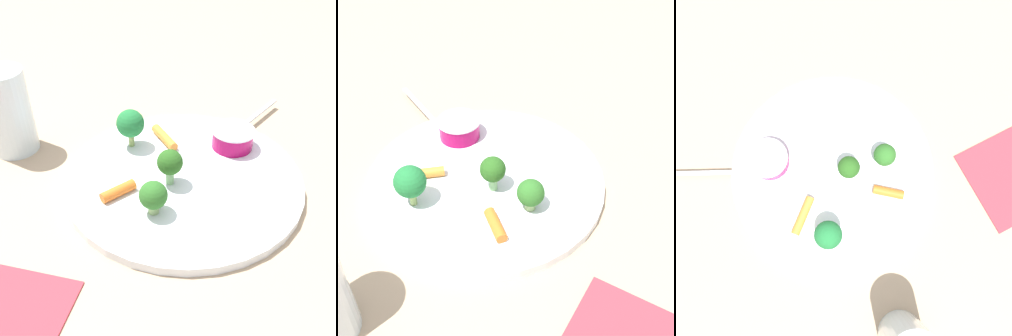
{
  "view_description": "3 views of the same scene",
  "coord_description": "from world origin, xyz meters",
  "views": [
    {
      "loc": [
        -0.38,
        -0.14,
        0.33
      ],
      "look_at": [
        -0.02,
        0.01,
        0.03
      ],
      "focal_mm": 43.08,
      "sensor_mm": 36.0,
      "label": 1
    },
    {
      "loc": [
        -0.3,
        0.31,
        0.41
      ],
      "look_at": [
        -0.02,
        -0.02,
        0.02
      ],
      "focal_mm": 49.08,
      "sensor_mm": 36.0,
      "label": 2
    },
    {
      "loc": [
        0.02,
        0.11,
        0.53
      ],
      "look_at": [
        -0.02,
        0.01,
        0.03
      ],
      "focal_mm": 38.03,
      "sensor_mm": 36.0,
      "label": 3
    }
  ],
  "objects": [
    {
      "name": "ground_plane",
      "position": [
        0.0,
        0.0,
        0.0
      ],
      "size": [
        2.4,
        2.4,
        0.0
      ],
      "primitive_type": "plane",
      "color": "tan"
    },
    {
      "name": "plate",
      "position": [
        0.0,
        0.0,
        0.01
      ],
      "size": [
        0.3,
        0.3,
        0.01
      ],
      "primitive_type": "cylinder",
      "color": "white",
      "rests_on": "ground_plane"
    },
    {
      "name": "sauce_cup",
      "position": [
        0.08,
        -0.04,
        0.03
      ],
      "size": [
        0.06,
        0.06,
        0.03
      ],
      "color": "#9F094A",
      "rests_on": "plate"
    },
    {
      "name": "broccoli_floret_0",
      "position": [
        -0.08,
        0.01,
        0.04
      ],
      "size": [
        0.03,
        0.03,
        0.04
      ],
      "color": "#90B16C",
      "rests_on": "plate"
    },
    {
      "name": "broccoli_floret_1",
      "position": [
        -0.02,
        0.01,
        0.04
      ],
      "size": [
        0.03,
        0.03,
        0.05
      ],
      "color": "#7FB474",
      "rests_on": "plate"
    },
    {
      "name": "broccoli_floret_2",
      "position": [
        0.03,
        0.09,
        0.05
      ],
      "size": [
        0.04,
        0.04,
        0.06
      ],
      "color": "#8FAB5E",
      "rests_on": "plate"
    },
    {
      "name": "carrot_stick_0",
      "position": [
        0.06,
        0.05,
        0.02
      ],
      "size": [
        0.05,
        0.05,
        0.01
      ],
      "primitive_type": "cylinder",
      "rotation": [
        1.57,
        0.0,
        2.45
      ],
      "color": "orange",
      "rests_on": "plate"
    },
    {
      "name": "carrot_stick_1",
      "position": [
        -0.07,
        0.06,
        0.02
      ],
      "size": [
        0.05,
        0.03,
        0.01
      ],
      "primitive_type": "cylinder",
      "rotation": [
        1.57,
        0.0,
        1.05
      ],
      "color": "orange",
      "rests_on": "plate"
    },
    {
      "name": "fork",
      "position": [
        0.16,
        -0.05,
        0.01
      ],
      "size": [
        0.17,
        0.06,
        0.0
      ],
      "color": "#ADB3BC",
      "rests_on": "plate"
    }
  ]
}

